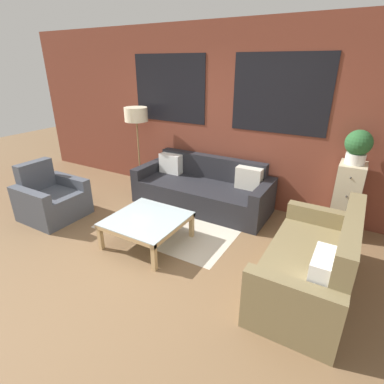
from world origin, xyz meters
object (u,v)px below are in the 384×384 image
floor_lamp (136,118)px  potted_plant (358,146)px  armchair_corner (51,200)px  coffee_table (147,221)px  couch_dark (203,190)px  drawer_cabinet (346,199)px  settee_vintage (312,266)px

floor_lamp → potted_plant: 3.49m
armchair_corner → coffee_table: bearing=4.8°
armchair_corner → coffee_table: 1.75m
couch_dark → drawer_cabinet: bearing=5.6°
settee_vintage → drawer_cabinet: 1.49m
couch_dark → floor_lamp: 1.74m
couch_dark → floor_lamp: (-1.40, 0.10, 1.03)m
coffee_table → drawer_cabinet: 2.69m
drawer_cabinet → potted_plant: (-0.00, 0.00, 0.74)m
floor_lamp → drawer_cabinet: floor_lamp is taller
couch_dark → armchair_corner: 2.37m
couch_dark → potted_plant: (2.09, 0.21, 0.98)m
coffee_table → floor_lamp: size_ratio=0.62×
coffee_table → potted_plant: 2.84m
armchair_corner → potted_plant: size_ratio=1.93×
drawer_cabinet → armchair_corner: bearing=-156.3°
floor_lamp → couch_dark: bearing=-4.1°
couch_dark → potted_plant: size_ratio=5.13×
drawer_cabinet → floor_lamp: bearing=-178.3°
couch_dark → settee_vintage: size_ratio=1.36×
settee_vintage → armchair_corner: bearing=-176.1°
drawer_cabinet → potted_plant: potted_plant is taller
armchair_corner → drawer_cabinet: (3.91, 1.72, 0.23)m
coffee_table → floor_lamp: 2.21m
armchair_corner → coffee_table: armchair_corner is taller
floor_lamp → potted_plant: (3.49, 0.11, -0.06)m
armchair_corner → settee_vintage: bearing=3.9°
armchair_corner → floor_lamp: floor_lamp is taller
armchair_corner → floor_lamp: 1.96m
potted_plant → drawer_cabinet: bearing=-90.0°
settee_vintage → potted_plant: (0.15, 1.46, 0.94)m
couch_dark → settee_vintage: bearing=-32.9°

